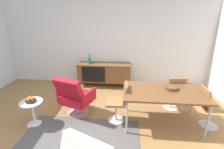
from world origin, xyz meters
TOP-DOWN VIEW (x-y plane):
  - ground_plane at (0.00, 0.00)m, footprint 8.32×8.32m
  - wall_back at (0.00, 2.60)m, footprint 6.80×0.12m
  - sideboard at (-0.01, 2.30)m, footprint 1.60×0.45m
  - vase_cobalt at (-0.46, 2.30)m, footprint 0.12×0.12m
  - dining_table at (1.43, 0.53)m, footprint 1.60×0.90m
  - wooden_bowl_on_table at (1.57, 0.64)m, footprint 0.26×0.26m
  - dining_chair_back_right at (1.78, 1.09)m, footprint 0.43×0.45m
  - dining_chair_far_end at (2.32, 0.52)m, footprint 0.44×0.42m
  - dining_chair_near_window at (0.54, 0.53)m, footprint 0.44×0.41m
  - lounge_chair_red at (-0.45, 0.68)m, footprint 0.84×0.81m
  - side_table_round at (-1.20, 0.25)m, footprint 0.44×0.44m
  - fruit_bowl at (-1.20, 0.25)m, footprint 0.20×0.20m
  - area_rug at (-0.14, -0.31)m, footprint 2.20×1.70m

SIDE VIEW (x-z plane):
  - ground_plane at x=0.00m, z-range 0.00..0.00m
  - area_rug at x=-0.14m, z-range 0.00..0.01m
  - side_table_round at x=-1.20m, z-range 0.06..0.58m
  - sideboard at x=-0.01m, z-range 0.08..0.80m
  - lounge_chair_red at x=-0.45m, z-range -0.01..0.94m
  - dining_chair_back_right at x=1.78m, z-range 0.04..0.90m
  - dining_chair_far_end at x=2.32m, z-range 0.04..0.90m
  - dining_chair_near_window at x=0.54m, z-range 0.04..0.90m
  - fruit_bowl at x=-1.20m, z-range 0.51..0.61m
  - dining_table at x=1.43m, z-range 0.33..1.07m
  - wooden_bowl_on_table at x=1.57m, z-range 0.74..0.80m
  - vase_cobalt at x=-0.46m, z-range 0.67..0.96m
  - wall_back at x=0.00m, z-range 0.00..2.80m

